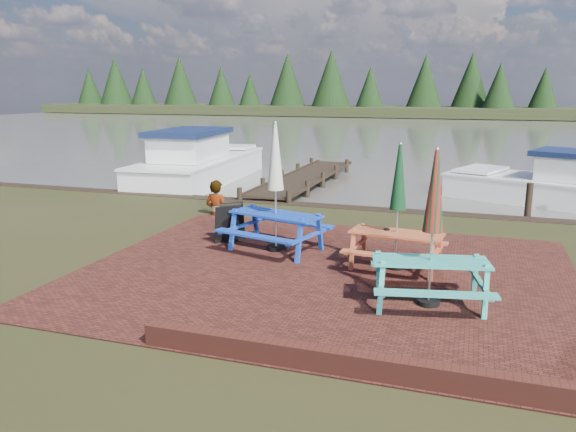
# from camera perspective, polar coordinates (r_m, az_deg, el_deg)

# --- Properties ---
(ground) EXTENTS (120.00, 120.00, 0.00)m
(ground) POSITION_cam_1_polar(r_m,az_deg,el_deg) (9.68, 2.18, -7.65)
(ground) COLOR black
(ground) RESTS_ON ground
(paving) EXTENTS (9.00, 7.50, 0.02)m
(paving) POSITION_cam_1_polar(r_m,az_deg,el_deg) (10.58, 3.71, -5.79)
(paving) COLOR #361511
(paving) RESTS_ON ground
(brick_wall) EXTENTS (6.21, 1.79, 0.30)m
(brick_wall) POSITION_cam_1_polar(r_m,az_deg,el_deg) (7.08, 13.81, -14.73)
(brick_wall) COLOR #4C1E16
(brick_wall) RESTS_ON ground
(water) EXTENTS (120.00, 60.00, 0.02)m
(water) POSITION_cam_1_polar(r_m,az_deg,el_deg) (45.90, 15.41, 8.14)
(water) COLOR #49463E
(water) RESTS_ON ground
(far_treeline) EXTENTS (120.00, 10.00, 8.10)m
(far_treeline) POSITION_cam_1_polar(r_m,az_deg,el_deg) (74.75, 16.91, 12.21)
(far_treeline) COLOR black
(far_treeline) RESTS_ON ground
(picnic_table_teal) EXTENTS (2.09, 1.93, 2.49)m
(picnic_table_teal) POSITION_cam_1_polar(r_m,az_deg,el_deg) (9.06, 14.34, -3.66)
(picnic_table_teal) COLOR teal
(picnic_table_teal) RESTS_ON ground
(picnic_table_red) EXTENTS (1.89, 1.72, 2.40)m
(picnic_table_red) POSITION_cam_1_polar(r_m,az_deg,el_deg) (10.79, 10.99, -1.05)
(picnic_table_red) COLOR #B6532E
(picnic_table_red) RESTS_ON ground
(picnic_table_blue) EXTENTS (2.33, 2.18, 2.70)m
(picnic_table_blue) POSITION_cam_1_polar(r_m,az_deg,el_deg) (11.77, -1.26, 0.88)
(picnic_table_blue) COLOR #163CAC
(picnic_table_blue) RESTS_ON ground
(chalkboard) EXTENTS (0.56, 0.80, 0.88)m
(chalkboard) POSITION_cam_1_polar(r_m,az_deg,el_deg) (12.59, -5.94, -0.71)
(chalkboard) COLOR black
(chalkboard) RESTS_ON ground
(jetty) EXTENTS (1.76, 9.08, 1.00)m
(jetty) POSITION_cam_1_polar(r_m,az_deg,el_deg) (21.13, 1.67, 3.92)
(jetty) COLOR black
(jetty) RESTS_ON ground
(boat_jetty) EXTENTS (3.28, 8.10, 2.30)m
(boat_jetty) POSITION_cam_1_polar(r_m,az_deg,el_deg) (22.18, -9.08, 5.15)
(boat_jetty) COLOR silver
(boat_jetty) RESTS_ON ground
(boat_near) EXTENTS (7.33, 4.82, 1.88)m
(boat_near) POSITION_cam_1_polar(r_m,az_deg,el_deg) (19.57, 26.40, 2.60)
(boat_near) COLOR silver
(boat_near) RESTS_ON ground
(person) EXTENTS (0.76, 0.56, 1.92)m
(person) POSITION_cam_1_polar(r_m,az_deg,el_deg) (15.27, -7.31, 3.59)
(person) COLOR gray
(person) RESTS_ON ground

